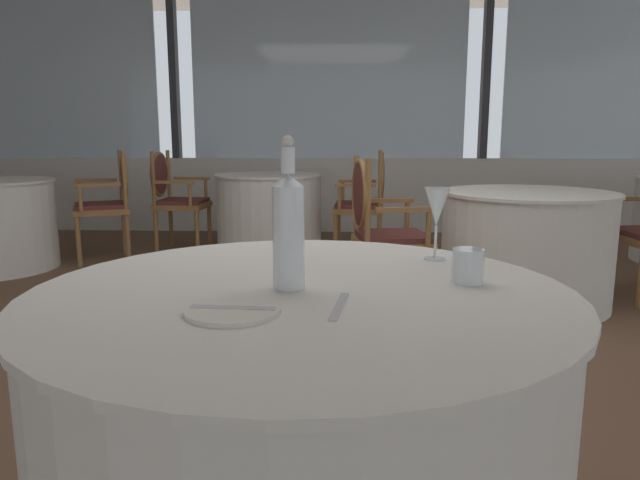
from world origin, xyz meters
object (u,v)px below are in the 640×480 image
(side_plate, at_px, (233,310))
(wine_glass, at_px, (437,208))
(water_bottle, at_px, (288,227))
(dining_chair_1_0, at_px, (110,196))
(dining_chair_3_1, at_px, (173,193))
(water_tumbler, at_px, (468,266))
(dining_chair_0_1, at_px, (378,222))
(dining_chair_3_0, at_px, (368,195))

(side_plate, height_order, wine_glass, wine_glass)
(water_bottle, height_order, dining_chair_1_0, water_bottle)
(water_bottle, relative_size, dining_chair_3_1, 0.37)
(dining_chair_1_0, bearing_deg, water_tumbler, 98.23)
(wine_glass, bearing_deg, dining_chair_1_0, 124.78)
(dining_chair_3_1, bearing_deg, dining_chair_1_0, -128.62)
(water_bottle, relative_size, water_tumbler, 4.25)
(wine_glass, relative_size, dining_chair_1_0, 0.22)
(wine_glass, relative_size, dining_chair_3_1, 0.22)
(side_plate, relative_size, dining_chair_3_1, 0.21)
(water_tumbler, height_order, dining_chair_1_0, dining_chair_1_0)
(wine_glass, relative_size, dining_chair_0_1, 0.22)
(water_tumbler, xyz_separation_m, dining_chair_0_1, (-0.08, 2.24, -0.23))
(water_bottle, bearing_deg, dining_chair_0_1, 81.20)
(wine_glass, distance_m, dining_chair_3_1, 4.29)
(water_bottle, xyz_separation_m, water_tumbler, (0.44, 0.07, -0.10))
(water_bottle, relative_size, dining_chair_3_0, 0.37)
(side_plate, distance_m, dining_chair_1_0, 4.31)
(side_plate, height_order, dining_chair_3_1, dining_chair_3_1)
(side_plate, xyz_separation_m, dining_chair_3_1, (-1.41, 4.36, -0.19))
(dining_chair_1_0, bearing_deg, side_plate, 90.32)
(water_tumbler, bearing_deg, dining_chair_3_0, 90.93)
(side_plate, relative_size, dining_chair_0_1, 0.20)
(dining_chair_0_1, bearing_deg, dining_chair_1_0, 140.42)
(dining_chair_0_1, bearing_deg, side_plate, -108.76)
(dining_chair_3_0, bearing_deg, side_plate, 87.15)
(dining_chair_0_1, bearing_deg, wine_glass, -97.30)
(side_plate, distance_m, water_tumbler, 0.60)
(water_tumbler, relative_size, dining_chair_1_0, 0.09)
(dining_chair_1_0, height_order, dining_chair_3_0, dining_chair_1_0)
(side_plate, relative_size, dining_chair_3_0, 0.21)
(side_plate, xyz_separation_m, dining_chair_0_1, (0.45, 2.51, -0.19))
(dining_chair_3_0, bearing_deg, dining_chair_0_1, 93.00)
(side_plate, bearing_deg, dining_chair_0_1, 79.73)
(water_tumbler, distance_m, dining_chair_3_0, 3.99)
(water_tumbler, bearing_deg, dining_chair_0_1, 91.99)
(dining_chair_3_1, bearing_deg, water_tumbler, -61.16)
(wine_glass, xyz_separation_m, dining_chair_3_0, (-0.03, 3.71, -0.34))
(side_plate, height_order, dining_chair_3_0, dining_chair_3_0)
(water_bottle, relative_size, wine_glass, 1.70)
(wine_glass, xyz_separation_m, water_tumbler, (0.04, -0.27, -0.11))
(side_plate, bearing_deg, dining_chair_3_1, 107.93)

